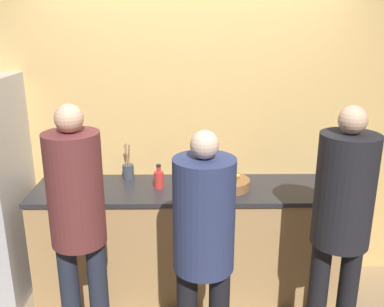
{
  "coord_description": "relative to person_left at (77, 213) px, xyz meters",
  "views": [
    {
      "loc": [
        -0.03,
        -2.82,
        2.21
      ],
      "look_at": [
        0.0,
        0.15,
        1.27
      ],
      "focal_mm": 40.0,
      "sensor_mm": 36.0,
      "label": 1
    }
  ],
  "objects": [
    {
      "name": "wall_back",
      "position": [
        0.73,
        1.03,
        0.26
      ],
      "size": [
        5.2,
        0.06,
        2.6
      ],
      "color": "#E0B266",
      "rests_on": "ground_plane"
    },
    {
      "name": "cup_yellow",
      "position": [
        -0.13,
        0.92,
        -0.07
      ],
      "size": [
        0.08,
        0.08,
        0.08
      ],
      "color": "gold",
      "rests_on": "counter"
    },
    {
      "name": "person_center",
      "position": [
        0.79,
        -0.22,
        -0.06
      ],
      "size": [
        0.36,
        0.36,
        1.63
      ],
      "color": "black",
      "rests_on": "ground_plane"
    },
    {
      "name": "utensil_crock",
      "position": [
        0.2,
        0.9,
        -0.04
      ],
      "size": [
        0.09,
        0.09,
        0.3
      ],
      "color": "#3D424C",
      "rests_on": "counter"
    },
    {
      "name": "fruit_bowl",
      "position": [
        1.01,
        0.69,
        -0.08
      ],
      "size": [
        0.36,
        0.36,
        0.11
      ],
      "color": "brown",
      "rests_on": "counter"
    },
    {
      "name": "bottle_red",
      "position": [
        0.47,
        0.69,
        -0.04
      ],
      "size": [
        0.08,
        0.08,
        0.2
      ],
      "color": "red",
      "rests_on": "counter"
    },
    {
      "name": "person_left",
      "position": [
        0.0,
        0.0,
        0.0
      ],
      "size": [
        0.35,
        0.35,
        1.74
      ],
      "color": "#232838",
      "rests_on": "ground_plane"
    },
    {
      "name": "person_right",
      "position": [
        1.67,
        -0.02,
        0.0
      ],
      "size": [
        0.36,
        0.36,
        1.73
      ],
      "color": "black",
      "rests_on": "ground_plane"
    },
    {
      "name": "counter",
      "position": [
        0.73,
        0.71,
        -0.57
      ],
      "size": [
        2.52,
        0.66,
        0.92
      ],
      "color": "tan",
      "rests_on": "ground_plane"
    }
  ]
}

